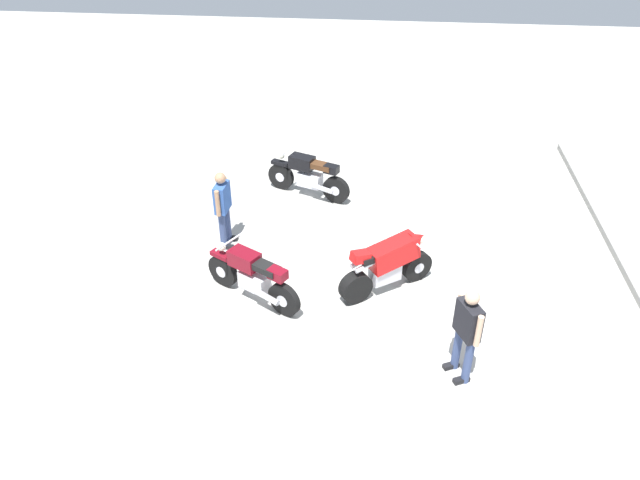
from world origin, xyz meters
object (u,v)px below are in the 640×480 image
motorcycle_maroon_cruiser (252,276)px  motorcycle_red_sportbike (388,263)px  motorcycle_black_cruiser (308,175)px  person_in_black_shirt (467,329)px  person_in_blue_shirt (223,205)px

motorcycle_maroon_cruiser → motorcycle_red_sportbike: size_ratio=1.09×
motorcycle_black_cruiser → person_in_black_shirt: person_in_black_shirt is taller
motorcycle_black_cruiser → person_in_blue_shirt: 2.66m
motorcycle_red_sportbike → motorcycle_black_cruiser: motorcycle_red_sportbike is taller
motorcycle_red_sportbike → person_in_black_shirt: (2.04, 1.16, 0.35)m
motorcycle_maroon_cruiser → motorcycle_red_sportbike: 2.47m
motorcycle_black_cruiser → motorcycle_maroon_cruiser: bearing=103.5°
person_in_blue_shirt → motorcycle_black_cruiser: bearing=61.1°
motorcycle_red_sportbike → motorcycle_black_cruiser: 3.86m
motorcycle_maroon_cruiser → person_in_black_shirt: size_ratio=1.13×
motorcycle_black_cruiser → person_in_black_shirt: 6.22m
motorcycle_red_sportbike → motorcycle_black_cruiser: size_ratio=0.86×
motorcycle_red_sportbike → person_in_blue_shirt: person_in_blue_shirt is taller
motorcycle_black_cruiser → person_in_black_shirt: bearing=140.6°
person_in_blue_shirt → motorcycle_red_sportbike: bearing=-15.2°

